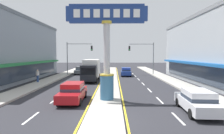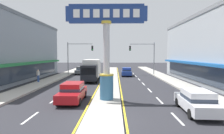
{
  "view_description": "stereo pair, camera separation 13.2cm",
  "coord_description": "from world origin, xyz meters",
  "px_view_note": "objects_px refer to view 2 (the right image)",
  "views": [
    {
      "loc": [
        0.58,
        -10.41,
        3.83
      ],
      "look_at": [
        0.39,
        8.13,
        2.6
      ],
      "focal_mm": 29.18,
      "sensor_mm": 36.0,
      "label": 1
    },
    {
      "loc": [
        0.72,
        -10.41,
        3.83
      ],
      "look_at": [
        0.39,
        8.13,
        2.6
      ],
      "focal_mm": 29.18,
      "sensor_mm": 36.0,
      "label": 2
    }
  ],
  "objects_px": {
    "traffic_light_right_side": "(145,53)",
    "sedan_far_right_lane": "(73,92)",
    "storefront_left": "(8,49)",
    "traffic_light_left_side": "(77,53)",
    "sedan_near_right_lane": "(197,101)",
    "storefront_right": "(223,49)",
    "district_sign": "(106,50)",
    "sedan_near_left_lane": "(127,72)",
    "box_truck_far_left_oncoming": "(92,69)",
    "pedestrian_near_kerb": "(38,75)",
    "sedan_mid_left_lane": "(81,70)"
  },
  "relations": [
    {
      "from": "storefront_right",
      "to": "district_sign",
      "type": "bearing_deg",
      "value": -146.68
    },
    {
      "from": "sedan_far_right_lane",
      "to": "pedestrian_near_kerb",
      "type": "xyz_separation_m",
      "value": [
        -6.88,
        9.46,
        0.34
      ]
    },
    {
      "from": "traffic_light_left_side",
      "to": "district_sign",
      "type": "bearing_deg",
      "value": -71.4
    },
    {
      "from": "storefront_left",
      "to": "box_truck_far_left_oncoming",
      "type": "height_order",
      "value": "storefront_left"
    },
    {
      "from": "district_sign",
      "to": "traffic_light_left_side",
      "type": "distance_m",
      "value": 20.05
    },
    {
      "from": "sedan_near_left_lane",
      "to": "traffic_light_left_side",
      "type": "bearing_deg",
      "value": 174.77
    },
    {
      "from": "sedan_near_right_lane",
      "to": "sedan_near_left_lane",
      "type": "distance_m",
      "value": 21.45
    },
    {
      "from": "box_truck_far_left_oncoming",
      "to": "sedan_near_left_lane",
      "type": "bearing_deg",
      "value": 47.07
    },
    {
      "from": "sedan_far_right_lane",
      "to": "pedestrian_near_kerb",
      "type": "height_order",
      "value": "pedestrian_near_kerb"
    },
    {
      "from": "storefront_left",
      "to": "sedan_near_right_lane",
      "type": "xyz_separation_m",
      "value": [
        21.49,
        -15.23,
        -3.87
      ]
    },
    {
      "from": "district_sign",
      "to": "traffic_light_right_side",
      "type": "relative_size",
      "value": 1.26
    },
    {
      "from": "storefront_right",
      "to": "sedan_near_left_lane",
      "type": "height_order",
      "value": "storefront_right"
    },
    {
      "from": "storefront_left",
      "to": "sedan_near_right_lane",
      "type": "bearing_deg",
      "value": -35.32
    },
    {
      "from": "traffic_light_right_side",
      "to": "storefront_right",
      "type": "bearing_deg",
      "value": -47.57
    },
    {
      "from": "traffic_light_left_side",
      "to": "sedan_near_left_lane",
      "type": "relative_size",
      "value": 1.42
    },
    {
      "from": "traffic_light_right_side",
      "to": "sedan_far_right_lane",
      "type": "relative_size",
      "value": 1.44
    },
    {
      "from": "box_truck_far_left_oncoming",
      "to": "sedan_near_right_lane",
      "type": "bearing_deg",
      "value": -59.47
    },
    {
      "from": "storefront_right",
      "to": "sedan_near_left_lane",
      "type": "bearing_deg",
      "value": 147.38
    },
    {
      "from": "storefront_right",
      "to": "box_truck_far_left_oncoming",
      "type": "distance_m",
      "value": 18.55
    },
    {
      "from": "box_truck_far_left_oncoming",
      "to": "traffic_light_left_side",
      "type": "bearing_deg",
      "value": 117.38
    },
    {
      "from": "district_sign",
      "to": "box_truck_far_left_oncoming",
      "type": "bearing_deg",
      "value": 103.13
    },
    {
      "from": "storefront_right",
      "to": "storefront_left",
      "type": "bearing_deg",
      "value": 176.14
    },
    {
      "from": "storefront_left",
      "to": "traffic_light_left_side",
      "type": "relative_size",
      "value": 3.77
    },
    {
      "from": "sedan_near_right_lane",
      "to": "traffic_light_left_side",
      "type": "bearing_deg",
      "value": 119.56
    },
    {
      "from": "sedan_near_left_lane",
      "to": "box_truck_far_left_oncoming",
      "type": "height_order",
      "value": "box_truck_far_left_oncoming"
    },
    {
      "from": "storefront_left",
      "to": "sedan_near_right_lane",
      "type": "relative_size",
      "value": 5.31
    },
    {
      "from": "storefront_left",
      "to": "pedestrian_near_kerb",
      "type": "xyz_separation_m",
      "value": [
        5.69,
        -2.91,
        -3.53
      ]
    },
    {
      "from": "storefront_left",
      "to": "traffic_light_left_side",
      "type": "distance_m",
      "value": 11.29
    },
    {
      "from": "sedan_mid_left_lane",
      "to": "sedan_near_left_lane",
      "type": "bearing_deg",
      "value": -18.37
    },
    {
      "from": "traffic_light_right_side",
      "to": "pedestrian_near_kerb",
      "type": "relative_size",
      "value": 3.71
    },
    {
      "from": "district_sign",
      "to": "sedan_near_right_lane",
      "type": "distance_m",
      "value": 7.65
    },
    {
      "from": "sedan_mid_left_lane",
      "to": "storefront_left",
      "type": "bearing_deg",
      "value": -136.06
    },
    {
      "from": "sedan_far_right_lane",
      "to": "sedan_mid_left_lane",
      "type": "bearing_deg",
      "value": 98.81
    },
    {
      "from": "storefront_left",
      "to": "storefront_right",
      "type": "relative_size",
      "value": 0.98
    },
    {
      "from": "box_truck_far_left_oncoming",
      "to": "pedestrian_near_kerb",
      "type": "relative_size",
      "value": 4.14
    },
    {
      "from": "storefront_left",
      "to": "traffic_light_left_side",
      "type": "bearing_deg",
      "value": 37.17
    },
    {
      "from": "district_sign",
      "to": "storefront_right",
      "type": "relative_size",
      "value": 0.33
    },
    {
      "from": "sedan_near_right_lane",
      "to": "sedan_far_right_lane",
      "type": "xyz_separation_m",
      "value": [
        -8.92,
        2.86,
        0.0
      ]
    },
    {
      "from": "district_sign",
      "to": "pedestrian_near_kerb",
      "type": "relative_size",
      "value": 4.66
    },
    {
      "from": "traffic_light_right_side",
      "to": "sedan_far_right_lane",
      "type": "distance_m",
      "value": 22.4
    },
    {
      "from": "district_sign",
      "to": "sedan_mid_left_lane",
      "type": "height_order",
      "value": "district_sign"
    },
    {
      "from": "district_sign",
      "to": "traffic_light_right_side",
      "type": "bearing_deg",
      "value": 72.22
    },
    {
      "from": "traffic_light_left_side",
      "to": "pedestrian_near_kerb",
      "type": "bearing_deg",
      "value": -108.73
    },
    {
      "from": "sedan_far_right_lane",
      "to": "box_truck_far_left_oncoming",
      "type": "distance_m",
      "value": 12.32
    },
    {
      "from": "box_truck_far_left_oncoming",
      "to": "sedan_far_right_lane",
      "type": "bearing_deg",
      "value": -89.93
    },
    {
      "from": "district_sign",
      "to": "sedan_mid_left_lane",
      "type": "distance_m",
      "value": 22.26
    },
    {
      "from": "district_sign",
      "to": "box_truck_far_left_oncoming",
      "type": "height_order",
      "value": "district_sign"
    },
    {
      "from": "traffic_light_right_side",
      "to": "sedan_mid_left_lane",
      "type": "height_order",
      "value": "traffic_light_right_side"
    },
    {
      "from": "sedan_near_right_lane",
      "to": "sedan_mid_left_lane",
      "type": "height_order",
      "value": "same"
    },
    {
      "from": "pedestrian_near_kerb",
      "to": "sedan_mid_left_lane",
      "type": "bearing_deg",
      "value": 73.17
    }
  ]
}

